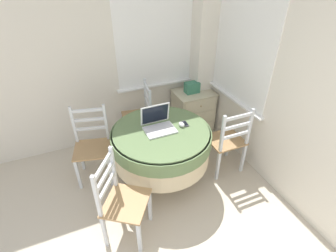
% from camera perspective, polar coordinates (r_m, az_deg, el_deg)
% --- Properties ---
extents(corner_room_shell, '(4.32, 4.89, 2.55)m').
position_cam_1_polar(corner_room_shell, '(2.81, 4.63, 9.67)').
color(corner_room_shell, silver).
rests_on(corner_room_shell, ground_plane).
extents(round_dining_table, '(1.15, 1.15, 0.75)m').
position_cam_1_polar(round_dining_table, '(3.05, -1.48, -3.69)').
color(round_dining_table, '#4C3D2D').
rests_on(round_dining_table, ground_plane).
extents(laptop, '(0.34, 0.29, 0.26)m').
position_cam_1_polar(laptop, '(2.95, -2.15, 0.38)').
color(laptop, silver).
rests_on(laptop, round_dining_table).
extents(computer_mouse, '(0.06, 0.09, 0.05)m').
position_cam_1_polar(computer_mouse, '(3.00, 2.98, 0.35)').
color(computer_mouse, white).
rests_on(computer_mouse, round_dining_table).
extents(cell_phone, '(0.06, 0.12, 0.01)m').
position_cam_1_polar(cell_phone, '(3.05, 3.76, 0.49)').
color(cell_phone, '#2D2D33').
rests_on(cell_phone, round_dining_table).
extents(dining_chair_near_back_window, '(0.46, 0.48, 0.95)m').
position_cam_1_polar(dining_chair_near_back_window, '(3.75, -6.16, 2.07)').
color(dining_chair_near_back_window, '#A87F51').
rests_on(dining_chair_near_back_window, ground_plane).
extents(dining_chair_near_right_window, '(0.43, 0.40, 0.95)m').
position_cam_1_polar(dining_chair_near_right_window, '(3.34, 12.81, -3.23)').
color(dining_chair_near_right_window, '#A87F51').
rests_on(dining_chair_near_right_window, ground_plane).
extents(dining_chair_camera_near, '(0.57, 0.58, 0.95)m').
position_cam_1_polar(dining_chair_camera_near, '(2.61, -10.05, -15.82)').
color(dining_chair_camera_near, '#A87F51').
rests_on(dining_chair_camera_near, ground_plane).
extents(dining_chair_left_flank, '(0.51, 0.49, 0.95)m').
position_cam_1_polar(dining_chair_left_flank, '(3.30, -16.11, -4.23)').
color(dining_chair_left_flank, '#A87F51').
rests_on(dining_chair_left_flank, ground_plane).
extents(corner_cabinet, '(0.58, 0.48, 0.66)m').
position_cam_1_polar(corner_cabinet, '(4.14, 5.43, 3.33)').
color(corner_cabinet, beige).
rests_on(corner_cabinet, ground_plane).
extents(storage_box, '(0.21, 0.13, 0.16)m').
position_cam_1_polar(storage_box, '(3.93, 5.25, 8.35)').
color(storage_box, '#387A5B').
rests_on(storage_box, corner_cabinet).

